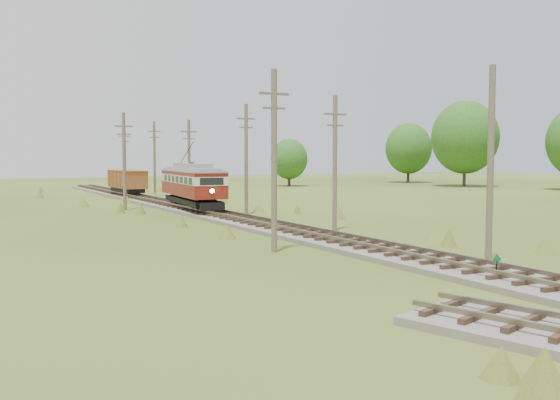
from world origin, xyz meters
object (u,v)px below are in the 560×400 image
switch_marker (496,265)px  gravel_pile (176,196)px  gondola (127,181)px  streetcar (192,182)px

switch_marker → gravel_pile: gravel_pile is taller
gondola → streetcar: bearing=-92.0°
switch_marker → gondola: gondola is taller
switch_marker → gravel_pile: bearing=86.3°
gondola → gravel_pile: (2.76, -9.26, -1.33)m
switch_marker → gravel_pile: 45.93m
gondola → gravel_pile: gondola is taller
switch_marker → streetcar: size_ratio=0.09×
streetcar → gondola: streetcar is taller
gondola → gravel_pile: bearing=-75.4°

